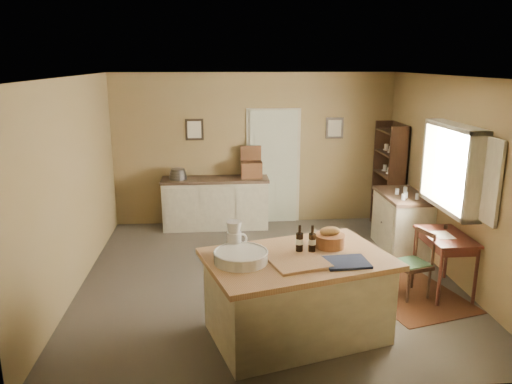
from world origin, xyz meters
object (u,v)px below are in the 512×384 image
right_cabinet (402,221)px  shelving_unit (391,177)px  sideboard (216,201)px  writing_desk (446,242)px  work_island (296,294)px  desk_chair (412,265)px

right_cabinet → shelving_unit: bearing=81.6°
sideboard → writing_desk: bearing=-43.9°
sideboard → shelving_unit: (3.05, -0.28, 0.45)m
work_island → right_cabinet: bearing=33.5°
sideboard → writing_desk: size_ratio=2.16×
work_island → sideboard: 3.79m
work_island → writing_desk: 2.25m
right_cabinet → shelving_unit: shelving_unit is taller
work_island → writing_desk: size_ratio=2.49×
sideboard → desk_chair: 3.78m
sideboard → shelving_unit: bearing=-5.3°
work_island → shelving_unit: size_ratio=1.15×
right_cabinet → shelving_unit: 1.13m
work_island → shelving_unit: shelving_unit is taller
desk_chair → work_island: bearing=-169.8°
work_island → desk_chair: bearing=10.8°
writing_desk → right_cabinet: (-0.00, 1.50, -0.21)m
writing_desk → desk_chair: size_ratio=1.03×
right_cabinet → work_island: bearing=-130.5°
writing_desk → sideboard: bearing=136.1°
desk_chair → right_cabinet: (0.46, 1.60, 0.04)m
desk_chair → shelving_unit: bearing=60.2°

